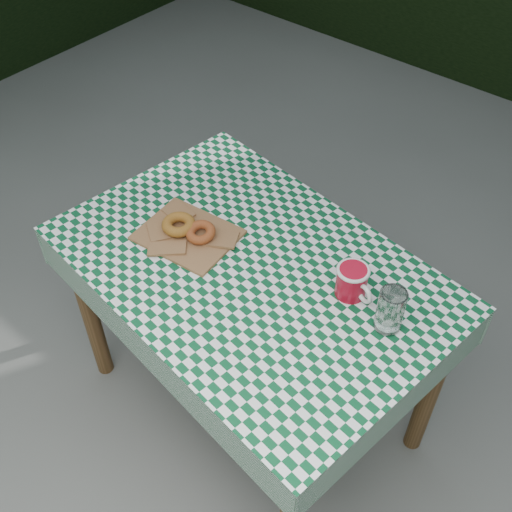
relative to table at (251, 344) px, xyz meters
The scene contains 8 objects.
ground 0.42m from the table, 71.52° to the right, with size 60.00×60.00×0.00m, color #565651.
table is the anchor object (origin of this frame).
tablecloth 0.38m from the table, ahead, with size 1.16×0.78×0.01m, color #0B4624.
paper_bag 0.45m from the table, behind, with size 0.29×0.23×0.02m, color #966141.
bagel_front 0.49m from the table, behind, with size 0.10×0.10×0.03m, color #9F5821.
bagel_back 0.45m from the table, behind, with size 0.09×0.09×0.03m, color #9D4620.
coffee_mug 0.52m from the table, 18.94° to the left, with size 0.17×0.17×0.10m, color #A20A1E, non-canonical shape.
drinking_glass 0.62m from the table, ahead, with size 0.07×0.07×0.13m, color silver.
Camera 1 is at (0.76, -0.79, 2.08)m, focal length 43.68 mm.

